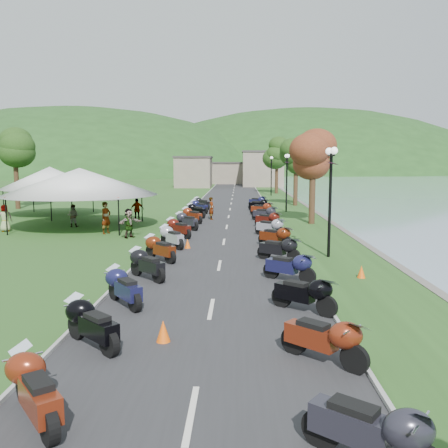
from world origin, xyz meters
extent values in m
cube|color=#2C2C2E|center=(0.00, 40.00, 0.01)|extent=(7.00, 120.00, 0.02)
cube|color=gray|center=(-2.00, 85.00, 2.50)|extent=(18.00, 16.00, 5.00)
imported|color=slate|center=(-7.34, 24.84, 0.00)|extent=(0.82, 0.89, 1.98)
imported|color=slate|center=(-10.45, 27.80, 0.00)|extent=(0.76, 0.43, 1.55)
cone|color=#F2590C|center=(-1.03, 7.35, 0.28)|extent=(0.36, 0.36, 0.56)
camera|label=1|loc=(0.82, -3.79, 4.43)|focal=38.00mm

